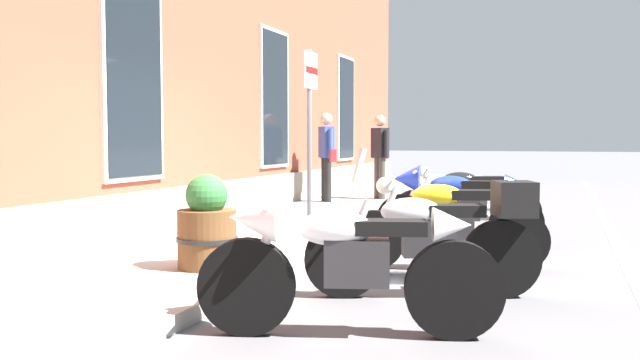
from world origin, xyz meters
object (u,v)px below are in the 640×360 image
motorcycle_white_sport (339,258)px  barrel_planter (207,228)px  motorcycle_silver_touring (435,235)px  pedestrian_dark_jacket (380,152)px  motorcycle_blue_sport (452,203)px  parking_sign (310,117)px  motorcycle_black_naked (465,201)px  pedestrian_blue_top (326,152)px  motorcycle_yellow_naked (444,224)px

motorcycle_white_sport → barrel_planter: size_ratio=2.30×
motorcycle_white_sport → motorcycle_silver_touring: (1.38, -0.41, -0.01)m
pedestrian_dark_jacket → motorcycle_blue_sport: bearing=-155.5°
motorcycle_silver_touring → pedestrian_dark_jacket: (7.63, 2.49, 0.56)m
motorcycle_white_sport → motorcycle_blue_sport: (4.14, -0.14, 0.01)m
motorcycle_blue_sport → parking_sign: parking_sign is taller
motorcycle_white_sport → motorcycle_black_naked: size_ratio=1.00×
parking_sign → barrel_planter: size_ratio=2.58×
motorcycle_blue_sport → barrel_planter: bearing=146.8°
motorcycle_silver_touring → pedestrian_blue_top: pedestrian_blue_top is taller
motorcycle_yellow_naked → pedestrian_blue_top: (5.43, 3.20, 0.63)m
pedestrian_dark_jacket → barrel_planter: size_ratio=1.91×
motorcycle_silver_touring → parking_sign: size_ratio=0.85×
motorcycle_yellow_naked → motorcycle_blue_sport: motorcycle_blue_sport is taller
motorcycle_black_naked → parking_sign: size_ratio=0.89×
motorcycle_yellow_naked → motorcycle_black_naked: size_ratio=1.00×
motorcycle_yellow_naked → parking_sign: parking_sign is taller
motorcycle_white_sport → motorcycle_silver_touring: 1.44m
motorcycle_black_naked → barrel_planter: bearing=155.4°
motorcycle_yellow_naked → barrel_planter: 2.44m
motorcycle_white_sport → parking_sign: (3.36, 1.48, 1.08)m
motorcycle_silver_touring → pedestrian_dark_jacket: pedestrian_dark_jacket is taller
motorcycle_blue_sport → barrel_planter: (-2.87, 1.88, -0.04)m
barrel_planter → parking_sign: bearing=-7.0°
motorcycle_black_naked → pedestrian_dark_jacket: bearing=31.3°
motorcycle_blue_sport → motorcycle_black_naked: (1.23, 0.01, -0.08)m
motorcycle_silver_touring → motorcycle_black_naked: (3.98, 0.28, -0.06)m
motorcycle_blue_sport → pedestrian_blue_top: (3.93, 3.05, 0.55)m
motorcycle_white_sport → pedestrian_dark_jacket: bearing=13.0°
motorcycle_black_naked → pedestrian_dark_jacket: size_ratio=1.20×
motorcycle_silver_touring → barrel_planter: motorcycle_silver_touring is taller
motorcycle_silver_touring → barrel_planter: (-0.11, 2.15, -0.02)m
motorcycle_white_sport → pedestrian_dark_jacket: (9.00, 2.08, 0.55)m
pedestrian_blue_top → parking_sign: (-4.70, -1.43, 0.52)m
motorcycle_silver_touring → motorcycle_blue_sport: motorcycle_silver_touring is taller
motorcycle_blue_sport → pedestrian_blue_top: bearing=37.8°
motorcycle_silver_touring → motorcycle_blue_sport: (2.76, 0.27, 0.02)m
motorcycle_silver_touring → motorcycle_blue_sport: bearing=5.6°
pedestrian_dark_jacket → parking_sign: bearing=-173.9°
parking_sign → motorcycle_silver_touring: bearing=-136.4°
barrel_planter → motorcycle_blue_sport: bearing=-33.2°
motorcycle_blue_sport → parking_sign: (-0.77, 1.62, 1.07)m
motorcycle_silver_touring → barrel_planter: size_ratio=2.18×
motorcycle_black_naked → pedestrian_blue_top: size_ratio=1.18×
motorcycle_yellow_naked → motorcycle_silver_touring: bearing=-174.4°
motorcycle_white_sport → motorcycle_blue_sport: size_ratio=0.99×
barrel_planter → motorcycle_silver_touring: bearing=-87.1°
motorcycle_yellow_naked → motorcycle_white_sport: bearing=173.7°
pedestrian_blue_top → pedestrian_dark_jacket: size_ratio=1.01×
parking_sign → barrel_planter: bearing=173.0°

